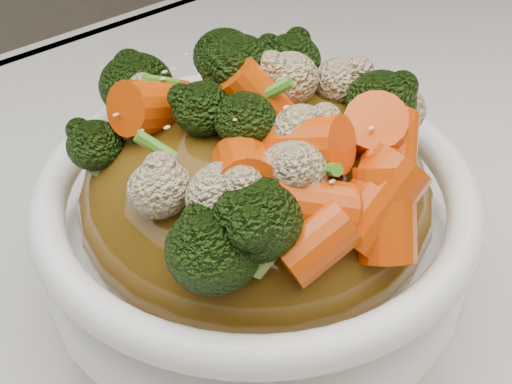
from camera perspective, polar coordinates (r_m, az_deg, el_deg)
tablecloth at (r=0.41m, az=4.06°, el=-13.66°), size 1.20×0.80×0.04m
bowl at (r=0.39m, az=0.00°, el=-3.89°), size 0.25×0.25×0.09m
sauce_base at (r=0.36m, az=-0.00°, el=-0.38°), size 0.20×0.20×0.10m
carrots at (r=0.33m, az=-0.00°, el=8.39°), size 0.20×0.20×0.05m
broccoli at (r=0.33m, az=-0.00°, el=8.23°), size 0.20×0.20×0.05m
cauliflower at (r=0.33m, az=-0.00°, el=7.92°), size 0.20×0.20×0.04m
scallions at (r=0.33m, az=-0.00°, el=8.55°), size 0.15×0.15×0.02m
sesame_seeds at (r=0.33m, az=-0.00°, el=8.55°), size 0.18×0.18×0.01m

